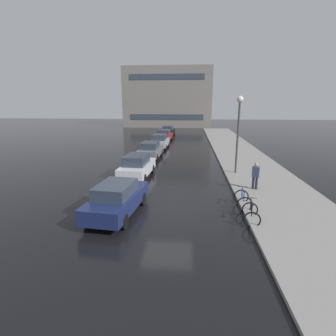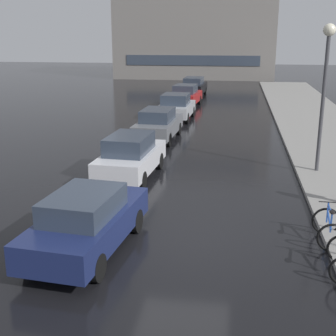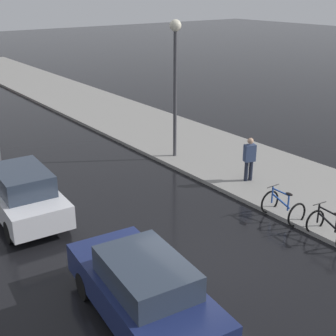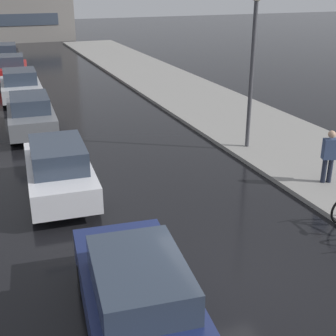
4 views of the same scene
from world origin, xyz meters
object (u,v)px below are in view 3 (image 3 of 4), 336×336
at_px(pedestrian, 249,158).
at_px(bicycle_second, 283,207).
at_px(car_white, 23,194).
at_px(bicycle_nearest, 330,228).
at_px(streetlamp, 175,65).
at_px(car_navy, 143,289).

bearing_deg(pedestrian, bicycle_second, -114.34).
xyz_separation_m(bicycle_second, car_white, (-6.29, 4.80, 0.41)).
relative_size(bicycle_nearest, pedestrian, 0.72).
bearing_deg(car_white, streetlamp, 11.98).
relative_size(bicycle_nearest, car_white, 0.29).
distance_m(car_navy, pedestrian, 8.17).
bearing_deg(streetlamp, bicycle_nearest, -94.55).
bearing_deg(car_navy, bicycle_nearest, -2.91).
bearing_deg(bicycle_nearest, car_white, 134.44).
relative_size(bicycle_nearest, bicycle_second, 1.07).
relative_size(bicycle_second, car_white, 0.27).
height_order(bicycle_second, pedestrian, pedestrian).
height_order(bicycle_nearest, bicycle_second, bicycle_nearest).
xyz_separation_m(car_white, streetlamp, (6.95, 1.47, 3.03)).
distance_m(bicycle_second, car_white, 7.92).
height_order(bicycle_second, car_white, car_white).
height_order(car_navy, streetlamp, streetlamp).
bearing_deg(streetlamp, car_navy, -131.22).
height_order(bicycle_nearest, pedestrian, pedestrian).
distance_m(bicycle_second, streetlamp, 7.19).
distance_m(bicycle_nearest, streetlamp, 8.67).
relative_size(car_navy, pedestrian, 2.60).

